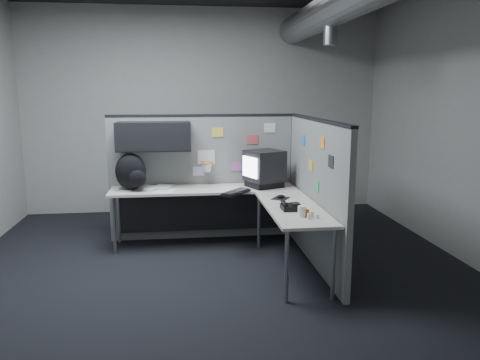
{
  "coord_description": "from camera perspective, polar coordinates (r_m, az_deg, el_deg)",
  "views": [
    {
      "loc": [
        -0.36,
        -4.72,
        1.92
      ],
      "look_at": [
        0.27,
        0.35,
        0.94
      ],
      "focal_mm": 35.0,
      "sensor_mm": 36.0,
      "label": 1
    }
  ],
  "objects": [
    {
      "name": "keyboard",
      "position": [
        5.5,
        -0.48,
        -1.5
      ],
      "size": [
        0.39,
        0.43,
        0.04
      ],
      "rotation": [
        0.0,
        0.0,
        0.1
      ],
      "color": "black",
      "rests_on": "desk"
    },
    {
      "name": "partition_back",
      "position": [
        6.03,
        -6.05,
        1.92
      ],
      "size": [
        2.44,
        0.42,
        1.63
      ],
      "color": "slate",
      "rests_on": "ground"
    },
    {
      "name": "cup",
      "position": [
        4.53,
        7.54,
        -3.82
      ],
      "size": [
        0.1,
        0.1,
        0.11
      ],
      "primitive_type": "cylinder",
      "rotation": [
        0.0,
        0.0,
        -0.35
      ],
      "color": "silver",
      "rests_on": "desk"
    },
    {
      "name": "phone",
      "position": [
        4.79,
        6.12,
        -3.23
      ],
      "size": [
        0.18,
        0.2,
        0.09
      ],
      "rotation": [
        0.0,
        0.0,
        -0.16
      ],
      "color": "black",
      "rests_on": "desk"
    },
    {
      "name": "backpack",
      "position": [
        5.81,
        -13.1,
        0.91
      ],
      "size": [
        0.43,
        0.39,
        0.45
      ],
      "rotation": [
        0.0,
        0.0,
        0.28
      ],
      "color": "black",
      "rests_on": "desk"
    },
    {
      "name": "room",
      "position": [
        4.82,
        3.94,
        12.86
      ],
      "size": [
        5.62,
        5.62,
        3.22
      ],
      "color": "black",
      "rests_on": "ground"
    },
    {
      "name": "mouse",
      "position": [
        5.28,
        4.98,
        -2.11
      ],
      "size": [
        0.25,
        0.26,
        0.04
      ],
      "rotation": [
        0.0,
        0.0,
        0.21
      ],
      "color": "black",
      "rests_on": "desk"
    },
    {
      "name": "partition_right",
      "position": [
        5.27,
        9.13,
        -1.41
      ],
      "size": [
        0.07,
        2.23,
        1.63
      ],
      "color": "slate",
      "rests_on": "ground"
    },
    {
      "name": "bottles",
      "position": [
        4.52,
        8.61,
        -4.2
      ],
      "size": [
        0.12,
        0.13,
        0.07
      ],
      "rotation": [
        0.0,
        0.0,
        0.19
      ],
      "color": "silver",
      "rests_on": "desk"
    },
    {
      "name": "desk",
      "position": [
        5.6,
        -1.75,
        -2.7
      ],
      "size": [
        2.31,
        2.11,
        0.73
      ],
      "color": "beige",
      "rests_on": "ground"
    },
    {
      "name": "papers",
      "position": [
        5.89,
        -10.81,
        -0.99
      ],
      "size": [
        0.77,
        0.58,
        0.01
      ],
      "rotation": [
        0.0,
        0.0,
        -0.31
      ],
      "color": "white",
      "rests_on": "desk"
    },
    {
      "name": "monitor",
      "position": [
        5.87,
        2.97,
        1.45
      ],
      "size": [
        0.53,
        0.53,
        0.46
      ],
      "rotation": [
        0.0,
        0.0,
        -0.37
      ],
      "color": "black",
      "rests_on": "desk"
    }
  ]
}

